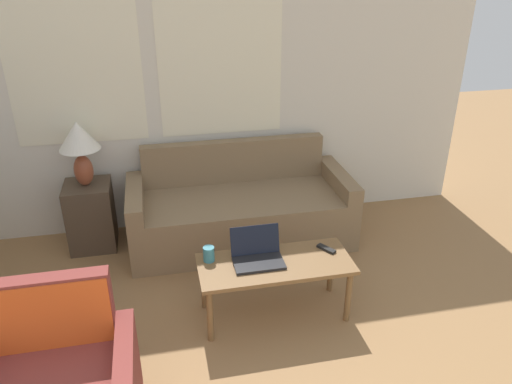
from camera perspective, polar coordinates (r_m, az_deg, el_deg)
wall_back at (r=4.58m, az=-10.90°, el=11.15°), size 5.92×0.06×2.60m
couch at (r=4.60m, az=-1.86°, el=-2.14°), size 1.98×0.84×0.86m
side_table at (r=4.69m, az=-18.33°, el=-2.57°), size 0.40×0.40×0.61m
table_lamp at (r=4.42m, az=-19.56°, el=5.32°), size 0.34×0.34×0.57m
coffee_table at (r=3.59m, az=2.19°, el=-8.76°), size 1.09×0.47×0.45m
laptop at (r=3.55m, az=0.15°, el=-7.13°), size 0.35×0.27×0.23m
cup_navy at (r=3.56m, az=-5.42°, el=-7.07°), size 0.08×0.08×0.11m
tv_remote at (r=3.72m, az=8.03°, el=-6.44°), size 0.12×0.15×0.02m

